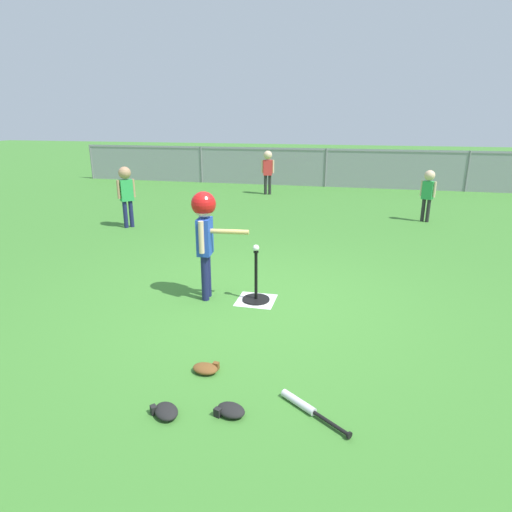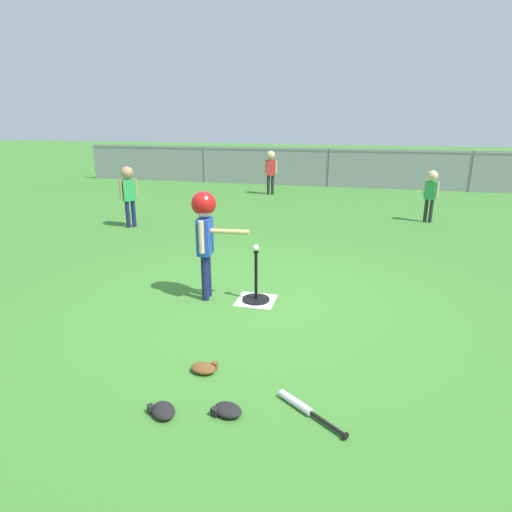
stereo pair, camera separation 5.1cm
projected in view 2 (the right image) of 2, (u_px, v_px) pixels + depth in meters
ground_plane at (259, 304)px, 5.04m from camera, size 60.00×60.00×0.00m
home_plate at (256, 300)px, 5.14m from camera, size 0.44×0.44×0.01m
batting_tee at (256, 293)px, 5.12m from camera, size 0.32×0.32×0.61m
baseball_on_tee at (256, 248)px, 4.95m from camera, size 0.07×0.07×0.07m
batter_child at (205, 224)px, 4.95m from camera, size 0.65×0.36×1.28m
fielder_deep_center at (431, 189)px, 8.75m from camera, size 0.28×0.21×1.05m
fielder_near_right at (128, 189)px, 8.33m from camera, size 0.26×0.27×1.17m
fielder_deep_right at (271, 167)px, 11.89m from camera, size 0.35×0.23×1.18m
spare_bat_silver at (302, 407)px, 3.21m from camera, size 0.55×0.42×0.06m
glove_by_plate at (227, 410)px, 3.17m from camera, size 0.26×0.22×0.07m
glove_near_bats at (204, 368)px, 3.70m from camera, size 0.24×0.19×0.07m
glove_tossed_aside at (163, 411)px, 3.16m from camera, size 0.27×0.27×0.07m
outfield_fence at (329, 166)px, 13.23m from camera, size 16.06×0.06×1.15m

